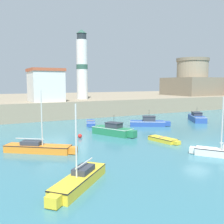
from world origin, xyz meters
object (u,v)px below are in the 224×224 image
at_px(dinghy_blue_0, 91,123).
at_px(sailboat_yellow_1, 79,180).
at_px(motorboat_green_5, 113,130).
at_px(fortress, 192,82).
at_px(motorboat_blue_6, 149,122).
at_px(motorboat_blue_3, 197,117).
at_px(mooring_buoy, 80,136).
at_px(sailboat_orange_7, 39,148).
at_px(dinghy_yellow_4, 163,139).
at_px(harbor_shed_near_wharf, 46,85).
at_px(lighthouse, 82,66).

distance_m(dinghy_blue_0, sailboat_yellow_1, 23.48).
xyz_separation_m(motorboat_green_5, fortress, (36.63, 24.00, 5.95)).
height_order(sailboat_yellow_1, motorboat_blue_6, sailboat_yellow_1).
relative_size(motorboat_blue_3, motorboat_blue_6, 1.04).
bearing_deg(mooring_buoy, sailboat_orange_7, -143.96).
relative_size(sailboat_yellow_1, dinghy_yellow_4, 1.27).
distance_m(dinghy_blue_0, harbor_shed_near_wharf, 12.09).
xyz_separation_m(dinghy_yellow_4, lighthouse, (1.68, 27.13, 9.34)).
distance_m(fortress, lighthouse, 32.25).
relative_size(dinghy_yellow_4, fortress, 0.33).
height_order(dinghy_yellow_4, sailboat_orange_7, sailboat_orange_7).
bearing_deg(sailboat_yellow_1, dinghy_yellow_4, 30.12).
bearing_deg(dinghy_blue_0, dinghy_yellow_4, -80.99).
bearing_deg(harbor_shed_near_wharf, lighthouse, 21.16).
distance_m(sailboat_yellow_1, sailboat_orange_7, 9.09).
distance_m(motorboat_green_5, mooring_buoy, 4.20).
bearing_deg(sailboat_orange_7, dinghy_blue_0, 49.39).
distance_m(dinghy_yellow_4, harbor_shed_near_wharf, 25.48).
bearing_deg(sailboat_orange_7, harbor_shed_near_wharf, 73.99).
xyz_separation_m(dinghy_yellow_4, harbor_shed_near_wharf, (-6.32, 24.03, 5.62)).
height_order(dinghy_blue_0, dinghy_yellow_4, dinghy_blue_0).
xyz_separation_m(motorboat_green_5, harbor_shed_near_wharf, (-3.37, 18.35, 5.28)).
bearing_deg(motorboat_green_5, sailboat_orange_7, -159.01).
height_order(sailboat_yellow_1, motorboat_blue_3, sailboat_yellow_1).
relative_size(dinghy_yellow_4, mooring_buoy, 8.42).
height_order(dinghy_blue_0, fortress, fortress).
bearing_deg(motorboat_blue_3, sailboat_yellow_1, -148.40).
bearing_deg(sailboat_orange_7, dinghy_yellow_4, -8.81).
relative_size(motorboat_green_5, mooring_buoy, 12.16).
relative_size(dinghy_yellow_4, harbor_shed_near_wharf, 0.67).
bearing_deg(motorboat_green_5, dinghy_yellow_4, -62.60).
bearing_deg(mooring_buoy, lighthouse, 67.40).
bearing_deg(dinghy_blue_0, harbor_shed_near_wharf, 112.33).
bearing_deg(sailboat_orange_7, lighthouse, 60.34).
bearing_deg(motorboat_blue_6, dinghy_blue_0, 144.78).
xyz_separation_m(dinghy_yellow_4, motorboat_green_5, (-2.95, 5.68, 0.34)).
xyz_separation_m(motorboat_blue_6, harbor_shed_near_wharf, (-11.08, 14.87, 5.35)).
bearing_deg(dinghy_yellow_4, motorboat_green_5, 117.40).
height_order(dinghy_blue_0, motorboat_green_5, motorboat_green_5).
distance_m(motorboat_blue_6, sailboat_orange_7, 18.84).
height_order(fortress, harbor_shed_near_wharf, fortress).
bearing_deg(dinghy_yellow_4, fortress, 41.39).
bearing_deg(harbor_shed_near_wharf, dinghy_blue_0, -67.67).
xyz_separation_m(motorboat_blue_6, lighthouse, (-3.08, 17.97, 9.06)).
bearing_deg(dinghy_yellow_4, harbor_shed_near_wharf, 104.72).
bearing_deg(dinghy_blue_0, sailboat_orange_7, -130.61).
relative_size(dinghy_blue_0, motorboat_blue_3, 0.73).
bearing_deg(fortress, mooring_buoy, -149.85).
xyz_separation_m(sailboat_yellow_1, harbor_shed_near_wharf, (5.96, 31.15, 5.44)).
relative_size(dinghy_blue_0, mooring_buoy, 9.18).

